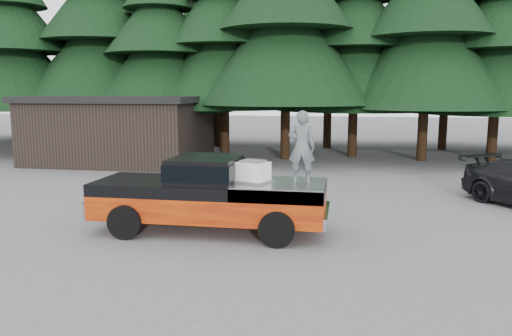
% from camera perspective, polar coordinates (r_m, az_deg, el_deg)
% --- Properties ---
extents(ground, '(120.00, 120.00, 0.00)m').
position_cam_1_polar(ground, '(12.25, -0.10, -8.06)').
color(ground, '#535456').
rests_on(ground, ground).
extents(pickup_truck, '(6.00, 2.04, 1.33)m').
position_cam_1_polar(pickup_truck, '(12.75, -5.28, -4.33)').
color(pickup_truck, '#C44605').
rests_on(pickup_truck, ground).
extents(truck_cab, '(1.66, 1.90, 0.59)m').
position_cam_1_polar(truck_cab, '(12.60, -5.78, -0.05)').
color(truck_cab, black).
rests_on(truck_cab, pickup_truck).
extents(air_compressor, '(0.87, 0.80, 0.49)m').
position_cam_1_polar(air_compressor, '(12.19, -0.36, -0.56)').
color(air_compressor, white).
rests_on(air_compressor, pickup_truck).
extents(man_on_bed, '(0.66, 0.45, 1.77)m').
position_cam_1_polar(man_on_bed, '(12.06, 5.24, 2.38)').
color(man_on_bed, '#515658').
rests_on(man_on_bed, pickup_truck).
extents(utility_building, '(8.40, 6.40, 3.30)m').
position_cam_1_polar(utility_building, '(26.08, -15.11, 4.35)').
color(utility_building, black).
rests_on(utility_building, ground).
extents(treeline, '(60.15, 16.05, 17.50)m').
position_cam_1_polar(treeline, '(29.08, 7.04, 16.99)').
color(treeline, black).
rests_on(treeline, ground).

